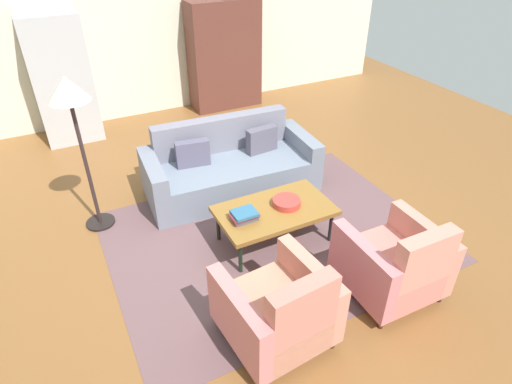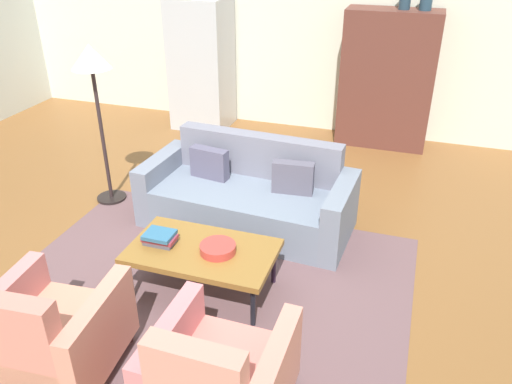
{
  "view_description": "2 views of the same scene",
  "coord_description": "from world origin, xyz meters",
  "px_view_note": "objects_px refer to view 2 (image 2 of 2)",
  "views": [
    {
      "loc": [
        -1.64,
        -3.47,
        3.02
      ],
      "look_at": [
        0.04,
        -0.13,
        0.54
      ],
      "focal_mm": 30.12,
      "sensor_mm": 36.0,
      "label": 1
    },
    {
      "loc": [
        1.65,
        -3.47,
        2.79
      ],
      "look_at": [
        0.45,
        0.17,
        0.73
      ],
      "focal_mm": 35.76,
      "sensor_mm": 36.0,
      "label": 2
    }
  ],
  "objects_px": {
    "book_stack": "(160,238)",
    "floor_lamp": "(93,72)",
    "couch": "(250,196)",
    "fruit_bowl": "(218,248)",
    "refrigerator": "(202,64)",
    "armchair_left": "(50,338)",
    "cabinet": "(387,80)",
    "armchair_right": "(217,383)",
    "coffee_table": "(202,252)"
  },
  "relations": [
    {
      "from": "armchair_left",
      "to": "couch",
      "type": "bearing_deg",
      "value": 70.89
    },
    {
      "from": "book_stack",
      "to": "refrigerator",
      "type": "height_order",
      "value": "refrigerator"
    },
    {
      "from": "refrigerator",
      "to": "armchair_right",
      "type": "bearing_deg",
      "value": -65.75
    },
    {
      "from": "armchair_right",
      "to": "fruit_bowl",
      "type": "bearing_deg",
      "value": 112.26
    },
    {
      "from": "couch",
      "to": "floor_lamp",
      "type": "bearing_deg",
      "value": 4.73
    },
    {
      "from": "armchair_left",
      "to": "book_stack",
      "type": "xyz_separation_m",
      "value": [
        0.23,
        1.13,
        0.13
      ]
    },
    {
      "from": "coffee_table",
      "to": "cabinet",
      "type": "distance_m",
      "value": 3.94
    },
    {
      "from": "book_stack",
      "to": "armchair_left",
      "type": "bearing_deg",
      "value": -101.54
    },
    {
      "from": "couch",
      "to": "refrigerator",
      "type": "height_order",
      "value": "refrigerator"
    },
    {
      "from": "floor_lamp",
      "to": "cabinet",
      "type": "bearing_deg",
      "value": 44.07
    },
    {
      "from": "armchair_left",
      "to": "cabinet",
      "type": "distance_m",
      "value": 5.22
    },
    {
      "from": "coffee_table",
      "to": "cabinet",
      "type": "bearing_deg",
      "value": 74.18
    },
    {
      "from": "couch",
      "to": "armchair_right",
      "type": "xyz_separation_m",
      "value": [
        0.59,
        -2.35,
        0.06
      ]
    },
    {
      "from": "refrigerator",
      "to": "armchair_left",
      "type": "bearing_deg",
      "value": -78.54
    },
    {
      "from": "armchair_left",
      "to": "refrigerator",
      "type": "bearing_deg",
      "value": 96.65
    },
    {
      "from": "couch",
      "to": "cabinet",
      "type": "relative_size",
      "value": 1.19
    },
    {
      "from": "coffee_table",
      "to": "floor_lamp",
      "type": "xyz_separation_m",
      "value": [
        -1.63,
        1.15,
        1.06
      ]
    },
    {
      "from": "couch",
      "to": "coffee_table",
      "type": "xyz_separation_m",
      "value": [
        -0.01,
        -1.19,
        0.09
      ]
    },
    {
      "from": "cabinet",
      "to": "refrigerator",
      "type": "relative_size",
      "value": 0.97
    },
    {
      "from": "floor_lamp",
      "to": "book_stack",
      "type": "bearing_deg",
      "value": -42.97
    },
    {
      "from": "armchair_right",
      "to": "fruit_bowl",
      "type": "height_order",
      "value": "armchair_right"
    },
    {
      "from": "armchair_right",
      "to": "couch",
      "type": "bearing_deg",
      "value": 104.9
    },
    {
      "from": "coffee_table",
      "to": "armchair_left",
      "type": "height_order",
      "value": "armchair_left"
    },
    {
      "from": "couch",
      "to": "fruit_bowl",
      "type": "height_order",
      "value": "couch"
    },
    {
      "from": "fruit_bowl",
      "to": "floor_lamp",
      "type": "distance_m",
      "value": 2.33
    },
    {
      "from": "fruit_bowl",
      "to": "book_stack",
      "type": "distance_m",
      "value": 0.5
    },
    {
      "from": "armchair_left",
      "to": "book_stack",
      "type": "relative_size",
      "value": 3.18
    },
    {
      "from": "couch",
      "to": "floor_lamp",
      "type": "distance_m",
      "value": 2.0
    },
    {
      "from": "couch",
      "to": "book_stack",
      "type": "xyz_separation_m",
      "value": [
        -0.37,
        -1.22,
        0.18
      ]
    },
    {
      "from": "floor_lamp",
      "to": "armchair_left",
      "type": "bearing_deg",
      "value": -65.86
    },
    {
      "from": "armchair_right",
      "to": "refrigerator",
      "type": "relative_size",
      "value": 0.48
    },
    {
      "from": "coffee_table",
      "to": "cabinet",
      "type": "xyz_separation_m",
      "value": [
        1.06,
        3.76,
        0.52
      ]
    },
    {
      "from": "coffee_table",
      "to": "armchair_right",
      "type": "distance_m",
      "value": 1.31
    },
    {
      "from": "armchair_right",
      "to": "refrigerator",
      "type": "bearing_deg",
      "value": 114.97
    },
    {
      "from": "armchair_left",
      "to": "fruit_bowl",
      "type": "relative_size",
      "value": 3.0
    },
    {
      "from": "couch",
      "to": "floor_lamp",
      "type": "relative_size",
      "value": 1.25
    },
    {
      "from": "book_stack",
      "to": "refrigerator",
      "type": "bearing_deg",
      "value": 108.14
    },
    {
      "from": "coffee_table",
      "to": "armchair_right",
      "type": "relative_size",
      "value": 1.36
    },
    {
      "from": "book_stack",
      "to": "couch",
      "type": "bearing_deg",
      "value": 73.2
    },
    {
      "from": "couch",
      "to": "refrigerator",
      "type": "relative_size",
      "value": 1.16
    },
    {
      "from": "book_stack",
      "to": "cabinet",
      "type": "distance_m",
      "value": 4.07
    },
    {
      "from": "book_stack",
      "to": "floor_lamp",
      "type": "height_order",
      "value": "floor_lamp"
    },
    {
      "from": "armchair_left",
      "to": "refrigerator",
      "type": "distance_m",
      "value": 4.95
    },
    {
      "from": "fruit_bowl",
      "to": "refrigerator",
      "type": "bearing_deg",
      "value": 115.09
    },
    {
      "from": "fruit_bowl",
      "to": "floor_lamp",
      "type": "xyz_separation_m",
      "value": [
        -1.77,
        1.15,
        0.99
      ]
    },
    {
      "from": "armchair_left",
      "to": "floor_lamp",
      "type": "distance_m",
      "value": 2.76
    },
    {
      "from": "floor_lamp",
      "to": "coffee_table",
      "type": "bearing_deg",
      "value": -35.11
    },
    {
      "from": "couch",
      "to": "fruit_bowl",
      "type": "relative_size",
      "value": 7.33
    },
    {
      "from": "armchair_left",
      "to": "refrigerator",
      "type": "relative_size",
      "value": 0.48
    },
    {
      "from": "book_stack",
      "to": "fruit_bowl",
      "type": "bearing_deg",
      "value": 3.87
    }
  ]
}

